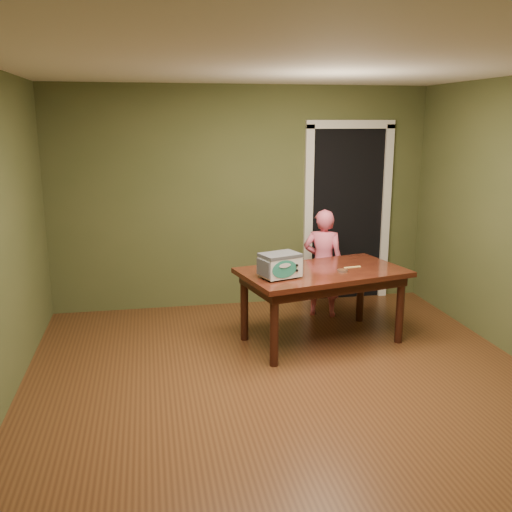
% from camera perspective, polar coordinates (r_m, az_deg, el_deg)
% --- Properties ---
extents(floor, '(5.00, 5.00, 0.00)m').
position_cam_1_polar(floor, '(4.81, 3.85, -13.79)').
color(floor, brown).
rests_on(floor, ground).
extents(room_shell, '(4.52, 5.02, 2.61)m').
position_cam_1_polar(room_shell, '(4.31, 4.21, 6.85)').
color(room_shell, '#4E532C').
rests_on(room_shell, ground).
extents(doorway, '(1.10, 0.66, 2.25)m').
position_cam_1_polar(doorway, '(7.41, 8.31, 4.43)').
color(doorway, black).
rests_on(doorway, ground).
extents(dining_table, '(1.76, 1.24, 0.75)m').
position_cam_1_polar(dining_table, '(5.72, 6.67, -2.36)').
color(dining_table, '#37140C').
rests_on(dining_table, floor).
extents(toy_oven, '(0.43, 0.36, 0.23)m').
position_cam_1_polar(toy_oven, '(5.36, 2.42, -0.86)').
color(toy_oven, '#4C4F54').
rests_on(toy_oven, dining_table).
extents(baking_pan, '(0.10, 0.10, 0.02)m').
position_cam_1_polar(baking_pan, '(5.65, 8.65, -1.44)').
color(baking_pan, silver).
rests_on(baking_pan, dining_table).
extents(spatula, '(0.18, 0.05, 0.01)m').
position_cam_1_polar(spatula, '(5.83, 9.62, -1.10)').
color(spatula, '#FFD66E').
rests_on(spatula, dining_table).
extents(child, '(0.53, 0.45, 1.23)m').
position_cam_1_polar(child, '(6.51, 6.72, -0.72)').
color(child, '#E25D79').
rests_on(child, floor).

